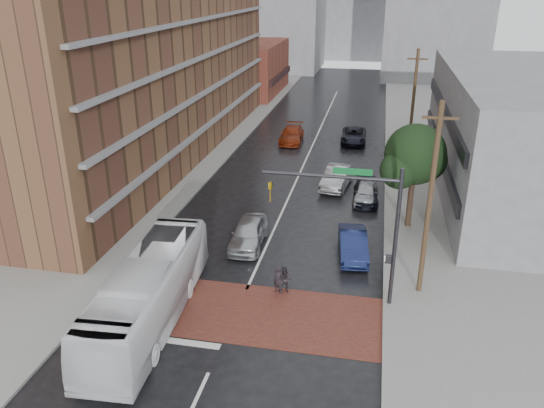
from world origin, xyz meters
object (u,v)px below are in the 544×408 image
at_px(pedestrian_a, 278,280).
at_px(car_travel_a, 248,233).
at_px(car_travel_b, 337,177).
at_px(car_parked_mid, 366,193).
at_px(car_travel_c, 292,134).
at_px(suv_travel, 354,136).
at_px(car_parked_far, 366,192).
at_px(transit_bus, 149,292).
at_px(car_parked_near, 353,244).
at_px(pedestrian_b, 285,280).

bearing_deg(pedestrian_a, car_travel_a, 136.41).
relative_size(car_travel_b, car_parked_mid, 1.14).
relative_size(car_travel_a, car_parked_mid, 1.10).
height_order(car_travel_b, car_travel_c, car_travel_b).
relative_size(suv_travel, car_parked_far, 1.26).
bearing_deg(pedestrian_a, car_parked_mid, 90.67).
distance_m(pedestrian_a, car_parked_mid, 14.02).
distance_m(suv_travel, car_parked_mid, 15.34).
xyz_separation_m(transit_bus, pedestrian_a, (5.46, 3.54, -0.80)).
xyz_separation_m(pedestrian_a, car_travel_c, (-3.92, 27.76, -0.03)).
bearing_deg(pedestrian_a, transit_bus, -130.05).
relative_size(pedestrian_a, car_travel_c, 0.30).
height_order(transit_bus, car_parked_near, transit_bus).
bearing_deg(car_parked_near, car_parked_mid, 80.22).
relative_size(car_travel_c, car_parked_mid, 1.21).
distance_m(car_travel_b, car_parked_near, 11.27).
relative_size(car_travel_a, car_travel_c, 0.91).
bearing_deg(car_parked_mid, car_parked_far, -3.26).
bearing_deg(car_travel_b, suv_travel, 95.62).
height_order(car_travel_a, suv_travel, car_travel_a).
height_order(pedestrian_a, car_travel_c, pedestrian_a).
distance_m(suv_travel, car_parked_far, 15.34).
relative_size(pedestrian_b, car_travel_c, 0.28).
bearing_deg(pedestrian_a, car_travel_b, 101.19).
bearing_deg(car_travel_c, pedestrian_b, -83.48).
distance_m(car_travel_b, car_travel_c, 13.04).
bearing_deg(transit_bus, pedestrian_a, 29.51).
xyz_separation_m(suv_travel, car_parked_mid, (1.74, -15.24, -0.09)).
distance_m(car_travel_a, car_parked_far, 10.85).
bearing_deg(car_parked_far, car_parked_near, -89.81).
xyz_separation_m(transit_bus, car_travel_b, (7.08, 19.49, -0.78)).
height_order(car_travel_b, car_parked_near, car_travel_b).
bearing_deg(car_travel_a, car_travel_c, 90.39).
distance_m(pedestrian_a, pedestrian_b, 0.36).
bearing_deg(car_travel_c, car_parked_far, -63.41).
bearing_deg(suv_travel, car_travel_c, -172.25).
xyz_separation_m(pedestrian_b, car_parked_far, (3.63, 13.30, -0.03)).
relative_size(pedestrian_a, car_parked_mid, 0.36).
height_order(suv_travel, car_parked_mid, suv_travel).
xyz_separation_m(transit_bus, car_parked_mid, (9.39, 17.00, -0.96)).
bearing_deg(pedestrian_b, car_parked_mid, 78.16).
distance_m(pedestrian_a, car_travel_a, 5.69).
relative_size(transit_bus, car_travel_b, 2.31).
xyz_separation_m(pedestrian_b, suv_travel, (1.88, 28.54, -0.01)).
xyz_separation_m(car_travel_a, car_parked_mid, (6.73, 8.50, -0.18)).
distance_m(car_travel_c, car_parked_far, 16.32).
xyz_separation_m(pedestrian_b, car_parked_near, (3.20, 4.69, 0.02)).
distance_m(pedestrian_a, suv_travel, 28.78).
xyz_separation_m(car_travel_a, suv_travel, (4.99, 23.74, -0.09)).
bearing_deg(car_travel_b, car_parked_far, -38.84).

